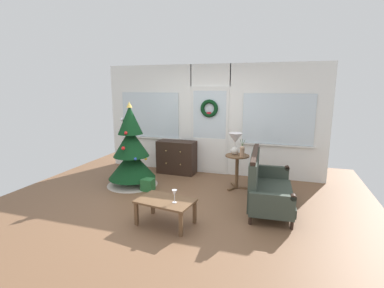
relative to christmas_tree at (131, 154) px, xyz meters
The scene contains 11 objects.
ground_plane 1.66m from the christmas_tree, 28.52° to the right, with size 6.76×6.76×0.00m, color brown.
back_wall_with_door 2.00m from the christmas_tree, 45.36° to the left, with size 5.20×0.19×2.55m.
christmas_tree is the anchor object (origin of this frame).
dresser_cabinet 1.25m from the christmas_tree, 60.39° to the left, with size 0.91×0.46×0.78m.
settee_sofa 2.77m from the christmas_tree, ahead, with size 0.80×1.66×0.96m.
side_table 2.20m from the christmas_tree, 12.07° to the left, with size 0.50×0.48×0.69m.
table_lamp 2.16m from the christmas_tree, 13.45° to the left, with size 0.28×0.28×0.44m.
flower_vase 2.28m from the christmas_tree, 10.07° to the left, with size 0.11×0.10×0.35m.
coffee_table 2.00m from the christmas_tree, 46.08° to the right, with size 0.91×0.64×0.39m.
wine_glass 2.13m from the christmas_tree, 43.78° to the right, with size 0.08×0.08×0.20m.
gift_box 0.75m from the christmas_tree, 25.09° to the right, with size 0.24×0.21×0.24m, color #266633.
Camera 1 is at (1.65, -4.41, 2.07)m, focal length 26.78 mm.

